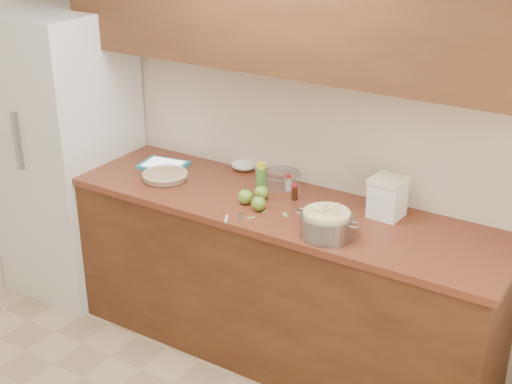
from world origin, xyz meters
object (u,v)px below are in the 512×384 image
Objects in this scene: colander at (326,224)px; tablet at (163,165)px; flour_canister at (387,197)px; pie at (165,176)px.

tablet is (-1.23, 0.29, -0.05)m from colander.
flour_canister reaches higher than tablet.
pie is 1.30× the size of flour_canister.
pie is 0.20m from tablet.
flour_canister reaches higher than pie.
tablet is at bearing 131.88° from pie.
flour_canister is at bearing 66.11° from colander.
pie is 0.91× the size of tablet.
colander is (1.10, -0.14, 0.04)m from pie.
flour_canister is at bearing 10.09° from pie.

